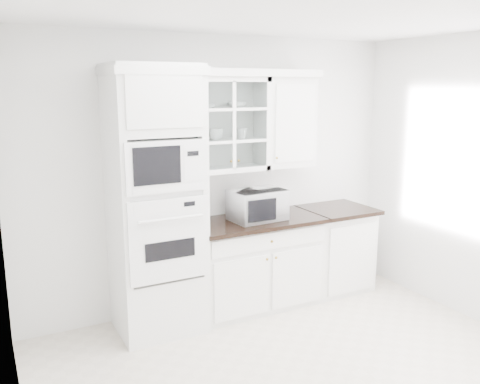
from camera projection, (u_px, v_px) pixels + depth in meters
ground at (315, 382)px, 3.86m from camera, size 4.00×3.50×0.01m
room_shell at (289, 144)px, 3.87m from camera, size 4.00×3.50×2.70m
oven_column at (156, 202)px, 4.50m from camera, size 0.76×0.68×2.40m
base_cabinet_run at (255, 262)px, 5.15m from camera, size 1.32×0.67×0.92m
extra_base_cabinet at (334, 248)px, 5.60m from camera, size 0.72×0.67×0.92m
upper_cabinet_glass at (226, 125)px, 4.87m from camera, size 0.80×0.33×0.90m
upper_cabinet_solid at (286, 122)px, 5.17m from camera, size 0.55×0.33×0.90m
crown_molding at (217, 72)px, 4.70m from camera, size 2.14×0.38×0.07m
countertop_microwave at (257, 205)px, 4.99m from camera, size 0.55×0.47×0.30m
bowl_a at (205, 106)px, 4.74m from camera, size 0.21×0.21×0.05m
bowl_b at (237, 104)px, 4.88m from camera, size 0.23×0.23×0.06m
cup_a at (216, 134)px, 4.83m from camera, size 0.15×0.15×0.11m
cup_b at (242, 133)px, 4.94m from camera, size 0.12×0.12×0.10m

